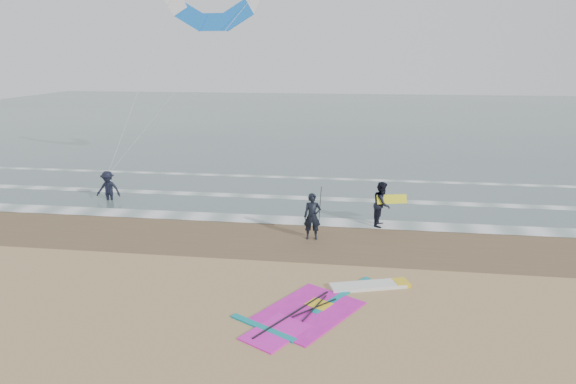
# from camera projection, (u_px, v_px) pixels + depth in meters

# --- Properties ---
(ground) EXTENTS (120.00, 120.00, 0.00)m
(ground) POSITION_uv_depth(u_px,v_px,m) (322.00, 312.00, 14.81)
(ground) COLOR tan
(ground) RESTS_ON ground
(sea_water) EXTENTS (120.00, 80.00, 0.02)m
(sea_water) POSITION_uv_depth(u_px,v_px,m) (354.00, 118.00, 60.72)
(sea_water) COLOR #47605E
(sea_water) RESTS_ON ground
(wet_sand_band) EXTENTS (120.00, 5.00, 0.01)m
(wet_sand_band) POSITION_uv_depth(u_px,v_px,m) (334.00, 240.00, 20.55)
(wet_sand_band) COLOR brown
(wet_sand_band) RESTS_ON ground
(foam_waterline) EXTENTS (120.00, 9.15, 0.02)m
(foam_waterline) POSITION_uv_depth(u_px,v_px,m) (339.00, 208.00, 24.79)
(foam_waterline) COLOR white
(foam_waterline) RESTS_ON ground
(windsurf_rig) EXTENTS (5.22, 4.94, 0.13)m
(windsurf_rig) POSITION_uv_depth(u_px,v_px,m) (326.00, 305.00, 15.15)
(windsurf_rig) COLOR white
(windsurf_rig) RESTS_ON ground
(person_standing) EXTENTS (0.72, 0.51, 1.89)m
(person_standing) POSITION_uv_depth(u_px,v_px,m) (312.00, 217.00, 20.46)
(person_standing) COLOR black
(person_standing) RESTS_ON ground
(person_walking) EXTENTS (0.93, 1.09, 1.96)m
(person_walking) POSITION_uv_depth(u_px,v_px,m) (382.00, 204.00, 22.06)
(person_walking) COLOR black
(person_walking) RESTS_ON ground
(person_wading) EXTENTS (1.25, 0.76, 1.89)m
(person_wading) POSITION_uv_depth(u_px,v_px,m) (108.00, 183.00, 25.91)
(person_wading) COLOR black
(person_wading) RESTS_ON ground
(held_pole) EXTENTS (0.17, 0.86, 1.82)m
(held_pole) POSITION_uv_depth(u_px,v_px,m) (320.00, 206.00, 20.31)
(held_pole) COLOR black
(held_pole) RESTS_ON ground
(carried_kiteboard) EXTENTS (1.30, 0.51, 0.39)m
(carried_kiteboard) POSITION_uv_depth(u_px,v_px,m) (392.00, 199.00, 21.84)
(carried_kiteboard) COLOR yellow
(carried_kiteboard) RESTS_ON ground
(surf_kite) EXTENTS (7.47, 5.08, 9.94)m
(surf_kite) POSITION_uv_depth(u_px,v_px,m) (212.00, 10.00, 27.86)
(surf_kite) COLOR white
(surf_kite) RESTS_ON ground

